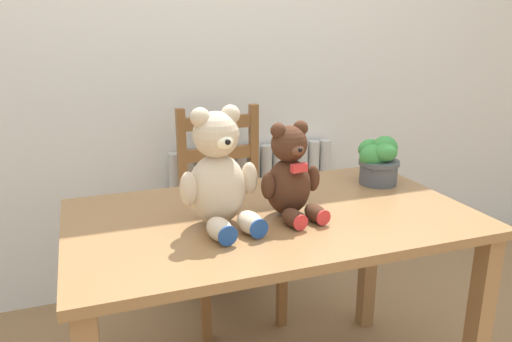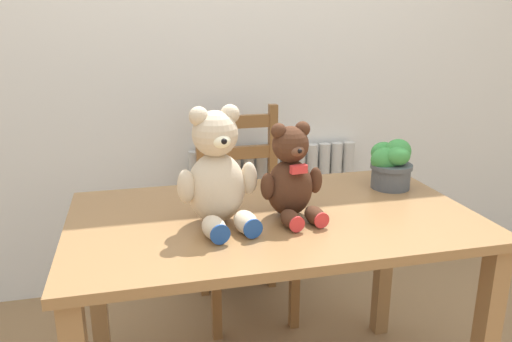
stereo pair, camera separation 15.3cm
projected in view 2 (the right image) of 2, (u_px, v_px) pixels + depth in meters
The scene contains 7 objects.
wall_back at pixel (217, 31), 2.40m from camera, with size 8.00×0.04×2.60m, color silver.
radiator at pixel (274, 219), 2.67m from camera, with size 0.90×0.10×0.73m.
dining_table at pixel (273, 246), 1.64m from camera, with size 1.29×0.75×0.75m.
wooden_chair_behind at pixel (244, 215), 2.35m from camera, with size 0.40×0.42×0.97m.
teddy_bear_left at pixel (217, 175), 1.50m from camera, with size 0.26×0.27×0.36m.
teddy_bear_right at pixel (291, 177), 1.56m from camera, with size 0.21×0.22×0.30m.
potted_plant at pixel (391, 164), 1.85m from camera, with size 0.16×0.17×0.18m.
Camera 2 is at (-0.42, -1.07, 1.35)m, focal length 35.00 mm.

